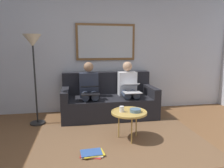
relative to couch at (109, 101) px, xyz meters
name	(u,v)px	position (x,y,z in m)	size (l,w,h in m)	color
wall_rear	(105,53)	(0.00, -0.48, 0.99)	(6.00, 0.12, 2.60)	#B7BCC6
area_rug	(121,141)	(0.00, 1.27, -0.31)	(2.60, 1.80, 0.01)	brown
couch	(109,101)	(0.00, 0.00, 0.00)	(1.92, 0.90, 0.90)	black
framed_mirror	(106,42)	(0.00, -0.39, 1.24)	(1.30, 0.05, 0.79)	brown
coffee_table	(129,113)	(-0.13, 1.22, 0.12)	(0.55, 0.55, 0.46)	tan
cup	(122,109)	(-0.01, 1.20, 0.18)	(0.07, 0.07, 0.09)	silver
bowl	(135,110)	(-0.22, 1.25, 0.16)	(0.17, 0.17, 0.05)	slate
person_left	(128,87)	(-0.41, 0.07, 0.30)	(0.38, 0.58, 1.14)	silver
laptop_silver	(131,88)	(-0.41, 0.30, 0.32)	(0.34, 0.40, 0.17)	silver
person_right	(89,89)	(0.41, 0.07, 0.30)	(0.38, 0.58, 1.14)	#2D3342
laptop_black	(90,90)	(0.41, 0.31, 0.32)	(0.35, 0.36, 0.15)	black
magazine_stack	(92,154)	(0.48, 1.61, -0.29)	(0.34, 0.27, 0.04)	red
standing_lamp	(33,51)	(1.41, 0.27, 1.06)	(0.32, 0.32, 1.66)	black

